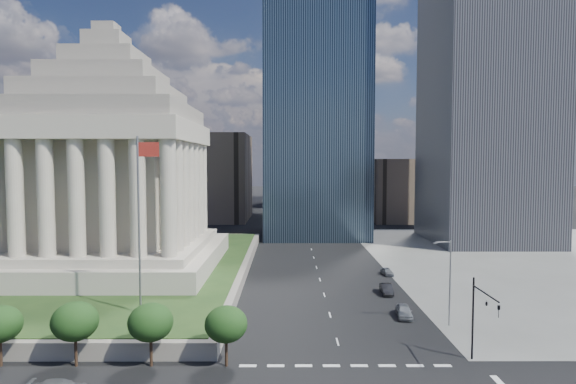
{
  "coord_description": "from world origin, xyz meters",
  "views": [
    {
      "loc": [
        -5.35,
        -29.72,
        18.98
      ],
      "look_at": [
        -5.24,
        20.18,
        15.88
      ],
      "focal_mm": 30.0,
      "sensor_mm": 36.0,
      "label": 1
    }
  ],
  "objects_px": {
    "flagpole": "(140,214)",
    "parked_sedan_near": "(404,311)",
    "parked_sedan_far": "(387,272)",
    "parked_sedan_mid": "(386,289)",
    "traffic_signal_ne": "(481,311)",
    "street_lamp_north": "(449,278)",
    "war_memorial": "(109,147)"
  },
  "relations": [
    {
      "from": "parked_sedan_near",
      "to": "parked_sedan_far",
      "type": "height_order",
      "value": "parked_sedan_near"
    },
    {
      "from": "flagpole",
      "to": "traffic_signal_ne",
      "type": "distance_m",
      "value": 36.69
    },
    {
      "from": "war_memorial",
      "to": "traffic_signal_ne",
      "type": "relative_size",
      "value": 4.88
    },
    {
      "from": "traffic_signal_ne",
      "to": "street_lamp_north",
      "type": "height_order",
      "value": "street_lamp_north"
    },
    {
      "from": "flagpole",
      "to": "street_lamp_north",
      "type": "bearing_deg",
      "value": 1.63
    },
    {
      "from": "flagpole",
      "to": "parked_sedan_far",
      "type": "bearing_deg",
      "value": 38.04
    },
    {
      "from": "war_memorial",
      "to": "parked_sedan_mid",
      "type": "height_order",
      "value": "war_memorial"
    },
    {
      "from": "flagpole",
      "to": "parked_sedan_mid",
      "type": "xyz_separation_m",
      "value": [
        30.83,
        14.48,
        -12.4
      ]
    },
    {
      "from": "war_memorial",
      "to": "parked_sedan_far",
      "type": "height_order",
      "value": "war_memorial"
    },
    {
      "from": "war_memorial",
      "to": "flagpole",
      "type": "height_order",
      "value": "war_memorial"
    },
    {
      "from": "traffic_signal_ne",
      "to": "street_lamp_north",
      "type": "bearing_deg",
      "value": 85.81
    },
    {
      "from": "traffic_signal_ne",
      "to": "parked_sedan_far",
      "type": "bearing_deg",
      "value": 91.57
    },
    {
      "from": "flagpole",
      "to": "parked_sedan_near",
      "type": "distance_m",
      "value": 33.46
    },
    {
      "from": "street_lamp_north",
      "to": "parked_sedan_far",
      "type": "distance_m",
      "value": 25.64
    },
    {
      "from": "war_memorial",
      "to": "parked_sedan_mid",
      "type": "bearing_deg",
      "value": -12.49
    },
    {
      "from": "flagpole",
      "to": "parked_sedan_far",
      "type": "xyz_separation_m",
      "value": [
        33.33,
        26.08,
        -12.5
      ]
    },
    {
      "from": "war_memorial",
      "to": "traffic_signal_ne",
      "type": "height_order",
      "value": "war_memorial"
    },
    {
      "from": "parked_sedan_mid",
      "to": "street_lamp_north",
      "type": "bearing_deg",
      "value": -69.89
    },
    {
      "from": "parked_sedan_far",
      "to": "flagpole",
      "type": "bearing_deg",
      "value": -149.74
    },
    {
      "from": "parked_sedan_near",
      "to": "parked_sedan_mid",
      "type": "bearing_deg",
      "value": 96.4
    },
    {
      "from": "war_memorial",
      "to": "parked_sedan_mid",
      "type": "distance_m",
      "value": 48.66
    },
    {
      "from": "flagpole",
      "to": "street_lamp_north",
      "type": "distance_m",
      "value": 35.95
    },
    {
      "from": "flagpole",
      "to": "parked_sedan_mid",
      "type": "bearing_deg",
      "value": 25.16
    },
    {
      "from": "parked_sedan_mid",
      "to": "parked_sedan_far",
      "type": "relative_size",
      "value": 1.21
    },
    {
      "from": "war_memorial",
      "to": "parked_sedan_mid",
      "type": "xyz_separation_m",
      "value": [
        43.0,
        -9.52,
        -20.69
      ]
    },
    {
      "from": "traffic_signal_ne",
      "to": "parked_sedan_mid",
      "type": "distance_m",
      "value": 25.44
    },
    {
      "from": "flagpole",
      "to": "parked_sedan_far",
      "type": "height_order",
      "value": "flagpole"
    },
    {
      "from": "parked_sedan_far",
      "to": "traffic_signal_ne",
      "type": "bearing_deg",
      "value": -96.21
    },
    {
      "from": "flagpole",
      "to": "traffic_signal_ne",
      "type": "height_order",
      "value": "flagpole"
    },
    {
      "from": "flagpole",
      "to": "parked_sedan_near",
      "type": "relative_size",
      "value": 4.44
    },
    {
      "from": "war_memorial",
      "to": "flagpole",
      "type": "distance_m",
      "value": 28.16
    },
    {
      "from": "street_lamp_north",
      "to": "parked_sedan_near",
      "type": "distance_m",
      "value": 7.23
    }
  ]
}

